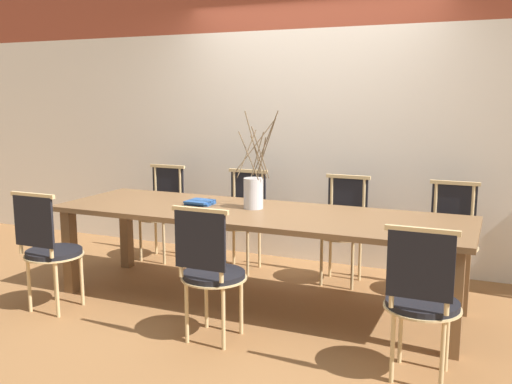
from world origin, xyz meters
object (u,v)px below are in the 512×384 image
dining_table (256,221)px  chair_far_center (343,226)px  vase_centerpiece (254,191)px  book_stack (200,202)px  chair_near_center (422,297)px

dining_table → chair_far_center: bearing=58.0°
vase_centerpiece → book_stack: 0.49m
chair_far_center → vase_centerpiece: 0.96m
chair_far_center → vase_centerpiece: bearing=51.4°
chair_near_center → chair_far_center: bearing=119.1°
dining_table → chair_far_center: (0.49, 0.78, -0.16)m
chair_near_center → vase_centerpiece: (-1.42, 0.87, 0.37)m
book_stack → chair_near_center: bearing=-24.2°
dining_table → chair_near_center: chair_near_center is taller
chair_near_center → chair_far_center: size_ratio=1.00×
chair_far_center → book_stack: chair_far_center is taller
dining_table → chair_far_center: size_ratio=3.47×
chair_near_center → book_stack: bearing=155.8°
chair_near_center → chair_far_center: (-0.87, 1.56, 0.00)m
chair_near_center → book_stack: size_ratio=4.23×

